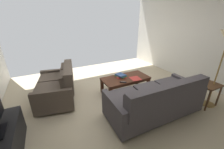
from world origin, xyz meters
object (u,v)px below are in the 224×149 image
(coffee_mug, at_px, (205,81))
(loose_magazine, at_px, (135,78))
(end_table, at_px, (206,87))
(tv_stand, at_px, (2,147))
(tv_remote, at_px, (123,82))
(coffee_table, at_px, (125,80))
(loveseat_near, at_px, (58,86))
(sofa_main, at_px, (157,100))
(book_stack, at_px, (121,76))

(coffee_mug, xyz_separation_m, loose_magazine, (1.06, -1.07, -0.15))
(end_table, distance_m, tv_stand, 3.86)
(coffee_mug, distance_m, tv_remote, 1.78)
(tv_stand, distance_m, loose_magazine, 2.81)
(tv_remote, xyz_separation_m, loose_magazine, (-0.39, -0.05, -0.01))
(loose_magazine, bearing_deg, coffee_table, 145.96)
(loveseat_near, bearing_deg, loose_magazine, 161.35)
(tv_stand, relative_size, coffee_mug, 11.50)
(sofa_main, xyz_separation_m, book_stack, (0.12, -1.18, 0.09))
(sofa_main, xyz_separation_m, coffee_table, (0.03, -1.09, -0.01))
(loveseat_near, height_order, loose_magazine, loveseat_near)
(loose_magazine, bearing_deg, coffee_mug, -37.13)
(loveseat_near, relative_size, coffee_table, 1.18)
(sofa_main, bearing_deg, loose_magazine, -99.46)
(sofa_main, xyz_separation_m, loveseat_near, (1.64, -1.53, -0.01))
(coffee_table, distance_m, tv_remote, 0.31)
(sofa_main, relative_size, book_stack, 5.97)
(loose_magazine, bearing_deg, sofa_main, -91.36)
(sofa_main, relative_size, coffee_mug, 19.21)
(tv_stand, xyz_separation_m, coffee_mug, (-3.78, 0.38, 0.34))
(tv_stand, distance_m, tv_remote, 2.42)
(end_table, bearing_deg, loose_magazine, -44.93)
(coffee_mug, distance_m, loose_magazine, 1.51)
(sofa_main, height_order, loveseat_near, sofa_main)
(loose_magazine, bearing_deg, loveseat_near, 169.45)
(coffee_table, distance_m, book_stack, 0.16)
(loveseat_near, xyz_separation_m, coffee_mug, (-2.85, 1.67, 0.22))
(end_table, relative_size, tv_stand, 0.45)
(book_stack, bearing_deg, sofa_main, 95.89)
(coffee_table, height_order, book_stack, book_stack)
(sofa_main, bearing_deg, book_stack, -84.11)
(loveseat_near, relative_size, coffee_mug, 14.02)
(book_stack, height_order, tv_remote, book_stack)
(loveseat_near, relative_size, end_table, 2.72)
(coffee_table, xyz_separation_m, loose_magazine, (-0.19, 0.17, 0.07))
(sofa_main, distance_m, tv_remote, 0.91)
(book_stack, distance_m, loose_magazine, 0.38)
(coffee_mug, bearing_deg, end_table, 141.93)
(coffee_table, xyz_separation_m, book_stack, (0.09, -0.09, 0.10))
(loveseat_near, height_order, coffee_mug, loveseat_near)
(loveseat_near, height_order, coffee_table, loveseat_near)
(tv_stand, bearing_deg, tv_remote, -164.67)
(tv_stand, distance_m, book_stack, 2.63)
(coffee_table, distance_m, end_table, 1.83)
(end_table, xyz_separation_m, loose_magazine, (1.11, -1.11, -0.01))
(end_table, height_order, tv_remote, end_table)
(sofa_main, bearing_deg, tv_stand, -5.24)
(tv_stand, bearing_deg, coffee_table, -161.32)
(coffee_table, height_order, tv_stand, tv_stand)
(coffee_mug, height_order, book_stack, coffee_mug)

